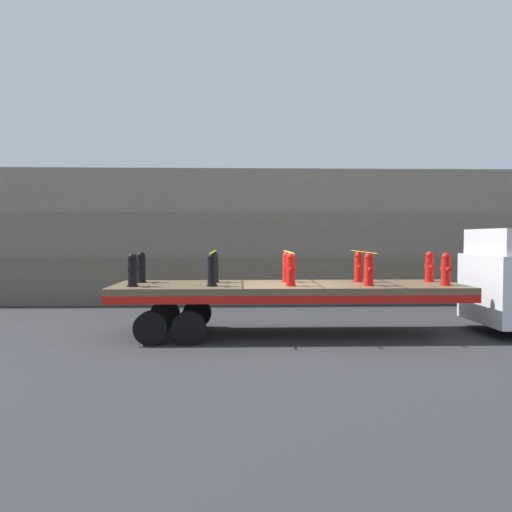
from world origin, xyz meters
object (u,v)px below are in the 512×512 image
object	(u,v)px
fire_hydrant_red_far_3	(358,267)
fire_hydrant_red_far_4	(429,267)
fire_hydrant_red_near_3	(369,270)
fire_hydrant_red_far_2	(287,267)
fire_hydrant_red_near_2	(291,270)
fire_hydrant_black_far_0	(141,268)
flatbed_trailer	(271,293)
fire_hydrant_black_near_1	(212,270)
fire_hydrant_black_near_0	(132,270)
fire_hydrant_red_near_4	(446,270)
fire_hydrant_black_far_1	(214,267)

from	to	relation	value
fire_hydrant_red_far_3	fire_hydrant_red_far_4	xyz separation A→B (m)	(2.02, 0.00, 0.00)
fire_hydrant_red_near_3	fire_hydrant_red_far_2	bearing A→B (deg)	150.97
fire_hydrant_red_near_2	fire_hydrant_red_near_3	world-z (taller)	same
fire_hydrant_black_far_0	fire_hydrant_red_near_2	distance (m)	4.19
flatbed_trailer	fire_hydrant_black_near_1	bearing A→B (deg)	-160.00
flatbed_trailer	fire_hydrant_red_near_2	distance (m)	0.98
fire_hydrant_black_near_1	fire_hydrant_black_near_0	bearing A→B (deg)	180.00
fire_hydrant_red_far_2	fire_hydrant_red_near_4	bearing A→B (deg)	-15.51
fire_hydrant_black_far_0	fire_hydrant_red_near_3	size ratio (longest dim) A/B	1.00
fire_hydrant_red_far_4	fire_hydrant_red_near_3	bearing A→B (deg)	-150.97
fire_hydrant_black_far_0	fire_hydrant_black_near_1	xyz separation A→B (m)	(2.02, -1.12, 0.00)
fire_hydrant_red_near_2	fire_hydrant_red_far_4	bearing A→B (deg)	15.51
fire_hydrant_red_far_2	fire_hydrant_red_far_3	bearing A→B (deg)	0.00
flatbed_trailer	fire_hydrant_red_near_2	bearing A→B (deg)	-49.48
fire_hydrant_red_near_2	fire_hydrant_red_near_4	bearing A→B (deg)	0.00
flatbed_trailer	fire_hydrant_black_far_1	size ratio (longest dim) A/B	10.87
fire_hydrant_black_far_0	fire_hydrant_red_near_2	xyz separation A→B (m)	(4.04, -1.12, 0.00)
fire_hydrant_red_near_4	fire_hydrant_red_far_2	bearing A→B (deg)	164.49
flatbed_trailer	fire_hydrant_red_near_3	distance (m)	2.64
fire_hydrant_red_far_3	fire_hydrant_red_near_4	size ratio (longest dim) A/B	1.00
fire_hydrant_black_near_1	fire_hydrant_red_near_3	world-z (taller)	same
flatbed_trailer	fire_hydrant_black_near_0	bearing A→B (deg)	-171.05
fire_hydrant_black_far_1	fire_hydrant_red_near_2	size ratio (longest dim) A/B	1.00
fire_hydrant_black_far_0	fire_hydrant_black_far_1	world-z (taller)	same
fire_hydrant_black_near_0	fire_hydrant_red_near_2	bearing A→B (deg)	0.00
fire_hydrant_black_far_1	fire_hydrant_red_far_3	size ratio (longest dim) A/B	1.00
flatbed_trailer	fire_hydrant_black_near_0	distance (m)	3.66
fire_hydrant_black_far_0	fire_hydrant_red_near_3	xyz separation A→B (m)	(6.06, -1.12, 0.00)
flatbed_trailer	fire_hydrant_red_far_3	world-z (taller)	fire_hydrant_red_far_3
fire_hydrant_red_near_3	fire_hydrant_red_near_4	xyz separation A→B (m)	(2.02, 0.00, 0.00)
fire_hydrant_red_near_3	fire_hydrant_red_far_3	distance (m)	1.12
fire_hydrant_red_near_4	fire_hydrant_red_far_4	bearing A→B (deg)	90.00
fire_hydrant_black_near_1	fire_hydrant_red_far_3	size ratio (longest dim) A/B	1.00
fire_hydrant_red_near_4	fire_hydrant_red_near_3	bearing A→B (deg)	180.00
fire_hydrant_black_far_0	fire_hydrant_red_far_2	size ratio (longest dim) A/B	1.00
fire_hydrant_red_near_2	fire_hydrant_black_far_1	bearing A→B (deg)	150.97
fire_hydrant_red_near_4	fire_hydrant_red_far_4	size ratio (longest dim) A/B	1.00
fire_hydrant_red_far_3	fire_hydrant_black_far_1	bearing A→B (deg)	180.00
fire_hydrant_black_far_1	fire_hydrant_red_near_2	bearing A→B (deg)	-29.03
fire_hydrant_black_near_0	fire_hydrant_red_far_4	distance (m)	8.16
fire_hydrant_black_far_1	fire_hydrant_red_far_4	world-z (taller)	same
fire_hydrant_black_near_0	fire_hydrant_red_near_2	size ratio (longest dim) A/B	1.00
fire_hydrant_black_far_0	fire_hydrant_black_near_1	bearing A→B (deg)	-29.03
fire_hydrant_red_far_2	fire_hydrant_red_near_3	xyz separation A→B (m)	(2.02, -1.12, 0.00)
flatbed_trailer	fire_hydrant_black_far_1	world-z (taller)	fire_hydrant_black_far_1
flatbed_trailer	fire_hydrant_red_near_2	size ratio (longest dim) A/B	10.87
fire_hydrant_black_near_1	fire_hydrant_black_far_1	size ratio (longest dim) A/B	1.00
fire_hydrant_red_far_3	fire_hydrant_red_near_4	bearing A→B (deg)	-29.03
fire_hydrant_black_near_0	fire_hydrant_red_near_3	size ratio (longest dim) A/B	1.00
fire_hydrant_red_far_4	flatbed_trailer	bearing A→B (deg)	-172.93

